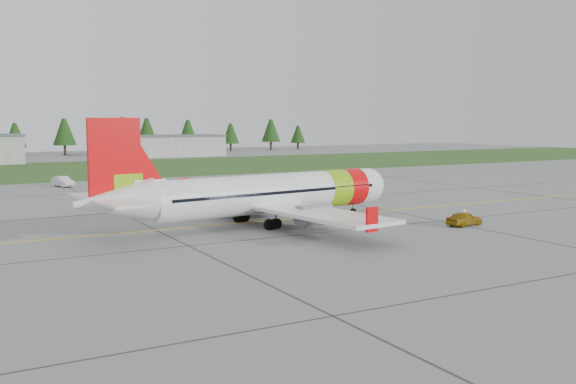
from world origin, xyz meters
TOP-DOWN VIEW (x-y plane):
  - ground at (0.00, 0.00)m, footprint 320.00×320.00m
  - aircraft at (-5.33, 6.17)m, footprint 31.83×29.57m
  - follow_me_car at (10.08, -3.13)m, footprint 1.47×1.67m
  - service_van at (-15.45, 50.04)m, footprint 1.91×1.85m
  - grass_strip at (0.00, 82.00)m, footprint 320.00×50.00m
  - taxi_guideline at (0.00, 8.00)m, footprint 120.00×0.25m
  - hangar_east at (25.00, 118.00)m, footprint 24.00×12.00m
  - treeline at (0.00, 138.00)m, footprint 160.00×8.00m

SIDE VIEW (x-z plane):
  - ground at x=0.00m, z-range 0.00..0.00m
  - taxi_guideline at x=0.00m, z-range 0.00..0.02m
  - grass_strip at x=0.00m, z-range 0.00..0.03m
  - follow_me_car at x=10.08m, z-range 0.00..3.76m
  - service_van at x=-15.45m, z-range 0.00..4.50m
  - hangar_east at x=25.00m, z-range 0.00..5.20m
  - aircraft at x=-5.33m, z-range -2.04..7.62m
  - treeline at x=0.00m, z-range 0.00..10.00m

